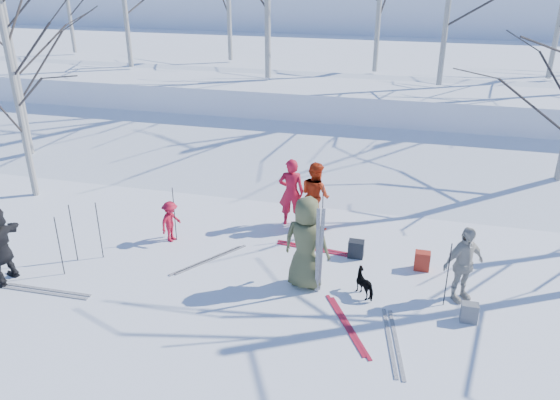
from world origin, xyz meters
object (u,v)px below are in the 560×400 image
(skier_red_seated, at_px, (171,221))
(dog, at_px, (366,283))
(skier_redor_behind, at_px, (315,195))
(skier_olive_center, at_px, (306,243))
(backpack_dark, at_px, (356,249))
(backpack_grey, at_px, (469,313))
(skier_red_north, at_px, (291,192))
(skier_cream_east, at_px, (463,264))
(backpack_red, at_px, (422,261))

(skier_red_seated, relative_size, dog, 1.61)
(skier_redor_behind, bearing_deg, skier_olive_center, 140.42)
(skier_red_seated, bearing_deg, backpack_dark, -73.72)
(backpack_grey, bearing_deg, skier_red_north, 142.65)
(skier_red_north, relative_size, dog, 2.78)
(skier_cream_east, relative_size, dog, 2.50)
(skier_olive_center, relative_size, skier_red_north, 1.12)
(dog, distance_m, backpack_grey, 1.97)
(skier_cream_east, xyz_separation_m, backpack_red, (-0.72, 0.95, -0.57))
(skier_red_north, xyz_separation_m, backpack_dark, (1.78, -1.26, -0.66))
(skier_olive_center, xyz_separation_m, skier_red_north, (-0.93, 2.65, -0.11))
(backpack_grey, distance_m, backpack_dark, 2.96)
(skier_red_seated, relative_size, backpack_red, 2.37)
(skier_red_north, relative_size, skier_cream_east, 1.11)
(skier_redor_behind, relative_size, backpack_red, 4.00)
(skier_cream_east, distance_m, backpack_grey, 0.94)
(backpack_dark, bearing_deg, skier_olive_center, -121.59)
(skier_redor_behind, distance_m, backpack_red, 3.07)
(dog, bearing_deg, skier_redor_behind, -102.99)
(skier_redor_behind, xyz_separation_m, skier_cream_east, (3.34, -2.42, -0.06))
(skier_olive_center, relative_size, backpack_red, 4.62)
(dog, distance_m, backpack_dark, 1.50)
(skier_cream_east, bearing_deg, skier_redor_behind, 107.25)
(skier_red_seated, distance_m, backpack_grey, 6.80)
(dog, bearing_deg, backpack_red, -172.75)
(backpack_dark, bearing_deg, backpack_grey, -38.86)
(skier_cream_east, relative_size, backpack_red, 3.70)
(backpack_red, distance_m, backpack_dark, 1.45)
(skier_red_seated, height_order, skier_cream_east, skier_cream_east)
(skier_cream_east, bearing_deg, backpack_grey, -115.33)
(skier_redor_behind, distance_m, skier_red_seated, 3.51)
(skier_redor_behind, relative_size, backpack_grey, 4.43)
(backpack_red, bearing_deg, skier_red_north, 155.72)
(skier_red_north, xyz_separation_m, skier_redor_behind, (0.60, 0.02, -0.02))
(skier_cream_east, relative_size, backpack_dark, 3.88)
(skier_cream_east, distance_m, backpack_dark, 2.50)
(backpack_grey, xyz_separation_m, backpack_dark, (-2.30, 1.86, 0.01))
(backpack_red, bearing_deg, skier_red_seated, -178.98)
(backpack_red, bearing_deg, skier_redor_behind, 150.65)
(skier_red_north, distance_m, skier_cream_east, 4.61)
(skier_red_north, height_order, skier_cream_east, skier_red_north)
(backpack_red, bearing_deg, skier_olive_center, -152.29)
(skier_olive_center, xyz_separation_m, backpack_red, (2.29, 1.20, -0.76))
(skier_redor_behind, xyz_separation_m, skier_red_seated, (-3.12, -1.58, -0.34))
(skier_cream_east, bearing_deg, skier_olive_center, 148.03)
(backpack_grey, bearing_deg, backpack_dark, 141.14)
(backpack_dark, bearing_deg, skier_cream_east, -27.75)
(skier_olive_center, relative_size, backpack_grey, 5.10)
(skier_redor_behind, xyz_separation_m, dog, (1.56, -2.74, -0.58))
(skier_red_north, relative_size, skier_red_seated, 1.73)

